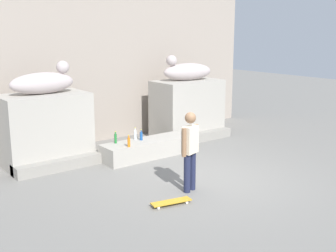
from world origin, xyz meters
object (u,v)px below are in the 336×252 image
skater (190,148)px  bottle_blue (141,136)px  bottle_green (116,138)px  statue_reclining_right (187,71)px  bottle_clear (135,134)px  statue_reclining_left (44,82)px  skateboard (171,202)px  bottle_orange (129,142)px

skater → bottle_blue: (0.58, 2.63, -0.35)m
bottle_green → statue_reclining_right: bearing=15.6°
bottle_green → bottle_clear: bottle_clear is taller
statue_reclining_left → bottle_green: size_ratio=5.17×
statue_reclining_left → statue_reclining_right: same height
skater → bottle_clear: (0.51, 2.80, -0.34)m
skateboard → bottle_green: bearing=90.1°
statue_reclining_right → bottle_blue: 2.96m
statue_reclining_left → bottle_blue: (2.15, -0.99, -1.47)m
bottle_blue → bottle_green: bottle_green is taller
bottle_blue → skater: bearing=-102.5°
statue_reclining_left → skater: bearing=-67.3°
bottle_blue → bottle_orange: bearing=-149.4°
bottle_blue → bottle_clear: bearing=114.6°
statue_reclining_right → skater: statue_reclining_right is taller
bottle_orange → statue_reclining_left: bearing=138.5°
bottle_green → bottle_orange: bearing=-81.8°
statue_reclining_left → skater: (1.56, -3.62, -1.12)m
bottle_blue → bottle_green: (-0.69, 0.15, 0.01)m
skateboard → bottle_orange: 2.77m
bottle_orange → statue_reclining_right: bearing=24.5°
bottle_orange → bottle_blue: size_ratio=1.08×
statue_reclining_left → bottle_blue: bearing=-25.4°
skateboard → bottle_orange: bearing=86.4°
statue_reclining_right → bottle_clear: bearing=29.6°
skater → bottle_blue: size_ratio=5.92×
bottle_green → skater: bearing=-87.9°
statue_reclining_right → bottle_orange: size_ratio=5.51×
bottle_orange → skateboard: bearing=-105.6°
bottle_orange → bottle_blue: bearing=30.6°
skateboard → bottle_clear: bearing=80.0°
skateboard → bottle_clear: (1.27, 3.16, 0.52)m
skateboard → bottle_blue: bottle_blue is taller
statue_reclining_left → bottle_clear: 2.66m
skater → statue_reclining_right: bearing=34.3°
statue_reclining_left → bottle_orange: bearing=-42.1°
bottle_orange → bottle_green: size_ratio=0.98×
statue_reclining_left → bottle_orange: (1.53, -1.35, -1.46)m
skateboard → bottle_clear: bottle_clear is taller
skateboard → bottle_green: size_ratio=2.65×
skater → bottle_orange: size_ratio=5.49×
skater → bottle_orange: 2.30m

